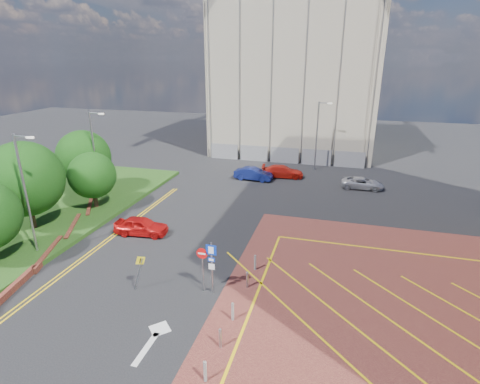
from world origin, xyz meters
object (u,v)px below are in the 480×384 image
at_px(car_red_left, 141,226).
at_px(tree_c, 92,175).
at_px(car_blue_back, 253,174).
at_px(car_red_back, 283,171).
at_px(tree_d, 84,157).
at_px(sign_cluster, 208,262).
at_px(lamp_left_near, 26,190).
at_px(lamp_back, 318,134).
at_px(tree_b, 25,179).
at_px(warning_sign, 139,269).
at_px(car_silver_back, 362,183).
at_px(lamp_left_far, 95,153).

bearing_deg(car_red_left, tree_c, 56.32).
relative_size(tree_c, car_blue_back, 1.18).
bearing_deg(car_red_back, tree_d, 114.30).
distance_m(sign_cluster, car_red_back, 22.97).
xyz_separation_m(lamp_left_near, car_red_back, (13.19, 21.91, -3.99)).
xyz_separation_m(lamp_back, car_red_left, (-11.27, -21.32, -3.67)).
xyz_separation_m(tree_b, lamp_left_near, (3.08, -3.00, 0.42)).
xyz_separation_m(tree_b, warning_sign, (11.98, -4.92, -2.81)).
relative_size(sign_cluster, car_silver_back, 0.76).
height_order(lamp_left_near, sign_cluster, lamp_left_near).
distance_m(tree_b, tree_d, 8.07).
distance_m(tree_c, car_silver_back, 26.01).
height_order(tree_c, car_blue_back, tree_c).
relative_size(tree_d, car_blue_back, 1.46).
bearing_deg(warning_sign, lamp_left_far, 132.44).
height_order(lamp_back, sign_cluster, lamp_back).
relative_size(tree_b, warning_sign, 3.01).
bearing_deg(car_red_left, car_red_back, -30.73).
distance_m(lamp_back, car_silver_back, 8.66).
relative_size(warning_sign, car_red_left, 0.56).
xyz_separation_m(warning_sign, car_blue_back, (1.37, 22.00, -0.74)).
xyz_separation_m(lamp_left_near, lamp_back, (16.50, 26.00, -0.30)).
relative_size(tree_b, car_blue_back, 1.62).
bearing_deg(lamp_back, car_silver_back, -47.80).
height_order(tree_c, lamp_back, lamp_back).
distance_m(lamp_left_far, car_red_back, 19.72).
bearing_deg(car_silver_back, tree_c, 118.23).
relative_size(car_red_left, car_red_back, 0.87).
bearing_deg(lamp_left_near, car_silver_back, 42.95).
distance_m(lamp_back, car_red_left, 24.39).
distance_m(tree_d, car_red_back, 20.68).
distance_m(lamp_left_near, lamp_left_far, 10.20).
relative_size(lamp_left_near, car_blue_back, 1.92).
bearing_deg(sign_cluster, lamp_left_near, 175.44).
height_order(car_red_left, car_red_back, car_red_left).
bearing_deg(tree_d, lamp_left_far, -25.68).
bearing_deg(car_red_left, warning_sign, -156.90).
xyz_separation_m(tree_c, car_red_back, (14.27, 13.91, -2.52)).
distance_m(lamp_left_near, sign_cluster, 13.04).
distance_m(car_blue_back, car_silver_back, 11.47).
bearing_deg(lamp_back, sign_cluster, -97.97).
bearing_deg(warning_sign, car_red_left, 119.04).
height_order(tree_d, warning_sign, tree_d).
relative_size(tree_c, car_red_left, 1.21).
bearing_deg(warning_sign, sign_cluster, 13.28).
xyz_separation_m(lamp_back, sign_cluster, (-3.78, -27.02, -2.41)).
height_order(lamp_back, warning_sign, lamp_back).
distance_m(tree_b, sign_cluster, 16.46).
bearing_deg(tree_d, warning_sign, -44.87).
bearing_deg(tree_d, lamp_left_near, -69.65).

